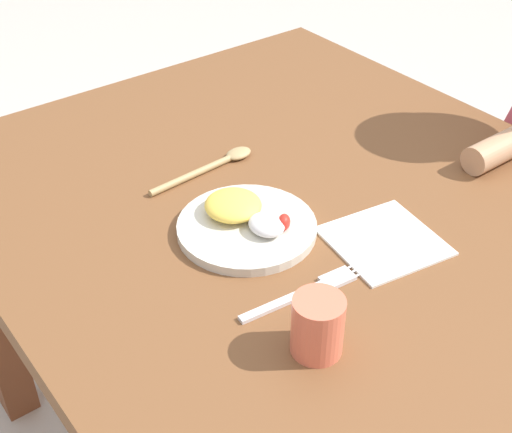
# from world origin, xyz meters

# --- Properties ---
(dining_table) EXTENTS (1.21, 0.95, 0.68)m
(dining_table) POSITION_xyz_m (0.00, 0.00, 0.59)
(dining_table) COLOR brown
(dining_table) RESTS_ON ground_plane
(plate) EXTENTS (0.21, 0.21, 0.04)m
(plate) POSITION_xyz_m (-0.04, -0.11, 0.69)
(plate) COLOR beige
(plate) RESTS_ON dining_table
(fork) EXTENTS (0.04, 0.22, 0.01)m
(fork) POSITION_xyz_m (0.13, -0.12, 0.68)
(fork) COLOR silver
(fork) RESTS_ON dining_table
(spoon) EXTENTS (0.04, 0.21, 0.01)m
(spoon) POSITION_xyz_m (-0.21, -0.05, 0.69)
(spoon) COLOR tan
(spoon) RESTS_ON dining_table
(drinking_cup) EXTENTS (0.06, 0.06, 0.08)m
(drinking_cup) POSITION_xyz_m (0.21, -0.19, 0.72)
(drinking_cup) COLOR #E36B4E
(drinking_cup) RESTS_ON dining_table
(napkin) EXTENTS (0.17, 0.17, 0.00)m
(napkin) POSITION_xyz_m (0.11, 0.03, 0.68)
(napkin) COLOR white
(napkin) RESTS_ON dining_table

